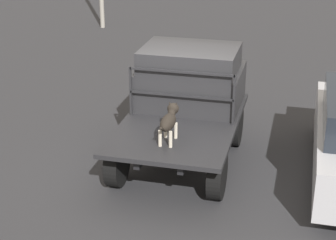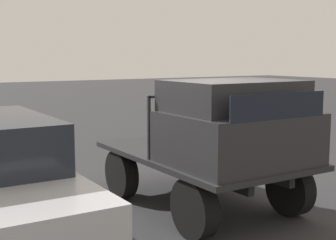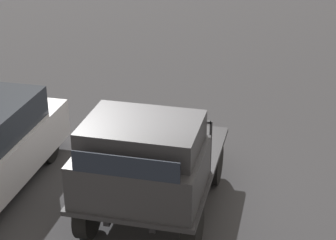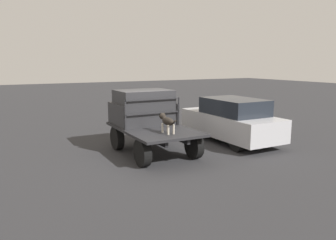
% 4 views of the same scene
% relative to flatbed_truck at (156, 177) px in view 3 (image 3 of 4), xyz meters
% --- Properties ---
extents(ground_plane, '(80.00, 80.00, 0.00)m').
position_rel_flatbed_truck_xyz_m(ground_plane, '(0.00, 0.00, -0.62)').
color(ground_plane, '#2D2D30').
extents(flatbed_truck, '(3.48, 2.08, 0.88)m').
position_rel_flatbed_truck_xyz_m(flatbed_truck, '(0.00, 0.00, 0.00)').
color(flatbed_truck, black).
rests_on(flatbed_truck, ground).
extents(truck_cab, '(1.60, 1.96, 1.17)m').
position_rel_flatbed_truck_xyz_m(truck_cab, '(0.86, 0.00, 0.81)').
color(truck_cab, '#28282B').
rests_on(truck_cab, flatbed_truck).
extents(truck_headboard, '(0.04, 1.96, 0.94)m').
position_rel_flatbed_truck_xyz_m(truck_headboard, '(0.03, 0.00, 0.88)').
color(truck_headboard, '#232326').
rests_on(truck_headboard, flatbed_truck).
extents(dog, '(0.97, 0.24, 0.61)m').
position_rel_flatbed_truck_xyz_m(dog, '(-0.90, -0.01, 0.63)').
color(dog, beige).
rests_on(dog, flatbed_truck).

